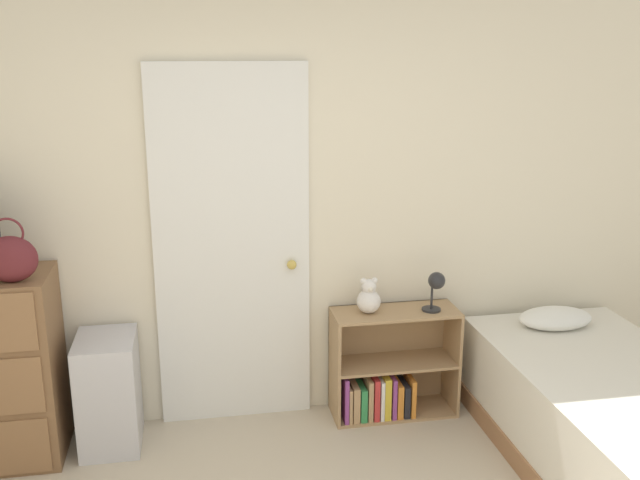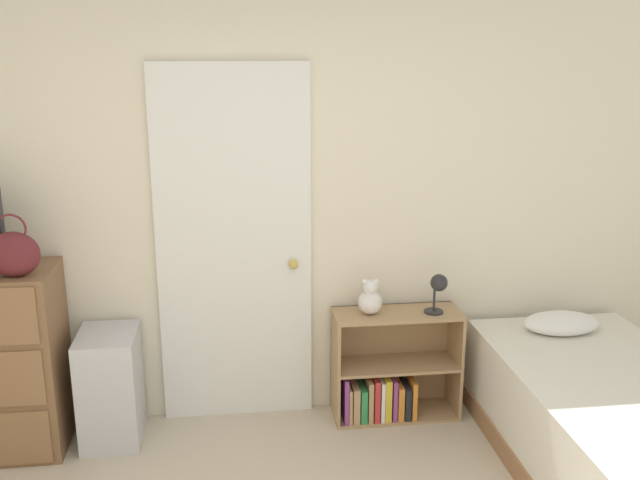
{
  "view_description": "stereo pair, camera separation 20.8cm",
  "coord_description": "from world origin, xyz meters",
  "views": [
    {
      "loc": [
        -0.34,
        -1.86,
        2.17
      ],
      "look_at": [
        0.34,
        1.86,
        1.14
      ],
      "focal_mm": 40.0,
      "sensor_mm": 36.0,
      "label": 1
    },
    {
      "loc": [
        -0.14,
        -1.89,
        2.17
      ],
      "look_at": [
        0.34,
        1.86,
        1.14
      ],
      "focal_mm": 40.0,
      "sensor_mm": 36.0,
      "label": 2
    }
  ],
  "objects": [
    {
      "name": "desk_lamp",
      "position": [
        1.03,
        1.9,
        0.83
      ],
      "size": [
        0.13,
        0.12,
        0.24
      ],
      "color": "#262628",
      "rests_on": "bookshelf"
    },
    {
      "name": "handbag",
      "position": [
        -1.24,
        1.73,
        1.16
      ],
      "size": [
        0.26,
        0.14,
        0.33
      ],
      "color": "#591E23",
      "rests_on": "dresser"
    },
    {
      "name": "storage_bin",
      "position": [
        -0.85,
        1.88,
        0.32
      ],
      "size": [
        0.32,
        0.41,
        0.64
      ],
      "color": "silver",
      "rests_on": "ground_plane"
    },
    {
      "name": "wall_back",
      "position": [
        0.0,
        2.14,
        1.27
      ],
      "size": [
        10.0,
        0.06,
        2.55
      ],
      "color": "beige",
      "rests_on": "ground_plane"
    },
    {
      "name": "bed",
      "position": [
        1.77,
        1.13,
        0.27
      ],
      "size": [
        1.0,
        1.93,
        0.65
      ],
      "color": "#996B47",
      "rests_on": "ground_plane"
    },
    {
      "name": "teddy_bear",
      "position": [
        0.64,
        1.94,
        0.75
      ],
      "size": [
        0.14,
        0.14,
        0.22
      ],
      "color": "silver",
      "rests_on": "bookshelf"
    },
    {
      "name": "bookshelf",
      "position": [
        0.76,
        1.94,
        0.24
      ],
      "size": [
        0.75,
        0.29,
        0.66
      ],
      "color": "tan",
      "rests_on": "ground_plane"
    },
    {
      "name": "door_closed",
      "position": [
        -0.13,
        2.08,
        1.05
      ],
      "size": [
        0.89,
        0.09,
        2.09
      ],
      "color": "white",
      "rests_on": "ground_plane"
    }
  ]
}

